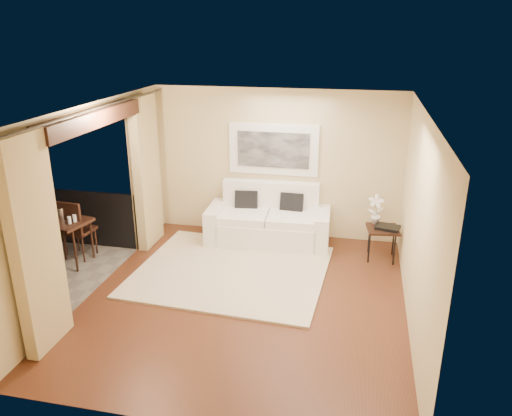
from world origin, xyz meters
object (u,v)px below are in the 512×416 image
(sofa, at_px, (269,222))
(balcony_chair_near, at_px, (31,251))
(balcony_chair_far, at_px, (74,226))
(ice_bucket, at_px, (61,213))
(side_table, at_px, (383,231))
(orchid, at_px, (376,210))
(bistro_table, at_px, (67,226))

(sofa, bearing_deg, balcony_chair_near, -147.95)
(balcony_chair_far, distance_m, ice_bucket, 0.30)
(side_table, xyz_separation_m, orchid, (-0.13, 0.17, 0.31))
(bistro_table, xyz_separation_m, balcony_chair_near, (-0.22, -0.67, -0.16))
(balcony_chair_far, bearing_deg, balcony_chair_near, 78.76)
(side_table, bearing_deg, balcony_chair_near, -159.81)
(balcony_chair_near, distance_m, ice_bucket, 0.83)
(side_table, height_order, ice_bucket, ice_bucket)
(orchid, relative_size, bistro_table, 0.68)
(sofa, xyz_separation_m, orchid, (1.85, -0.16, 0.44))
(sofa, bearing_deg, orchid, -7.75)
(balcony_chair_far, bearing_deg, sofa, -149.79)
(orchid, xyz_separation_m, bistro_table, (-4.88, -1.42, -0.14))
(balcony_chair_near, bearing_deg, sofa, 49.61)
(balcony_chair_far, bearing_deg, orchid, -160.60)
(bistro_table, distance_m, balcony_chair_far, 0.17)
(side_table, bearing_deg, sofa, 170.52)
(sofa, xyz_separation_m, balcony_chair_far, (-3.01, -1.43, 0.24))
(orchid, distance_m, ice_bucket, 5.19)
(bistro_table, bearing_deg, balcony_chair_near, -108.26)
(side_table, bearing_deg, bistro_table, -165.95)
(orchid, height_order, balcony_chair_far, orchid)
(sofa, relative_size, orchid, 4.36)
(sofa, relative_size, balcony_chair_far, 2.13)
(orchid, distance_m, bistro_table, 5.08)
(sofa, distance_m, balcony_chair_far, 3.34)
(side_table, relative_size, bistro_table, 0.76)
(side_table, height_order, orchid, orchid)
(sofa, distance_m, bistro_table, 3.43)
(sofa, bearing_deg, balcony_chair_far, -157.34)
(bistro_table, relative_size, balcony_chair_near, 0.86)
(orchid, bearing_deg, sofa, 175.01)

